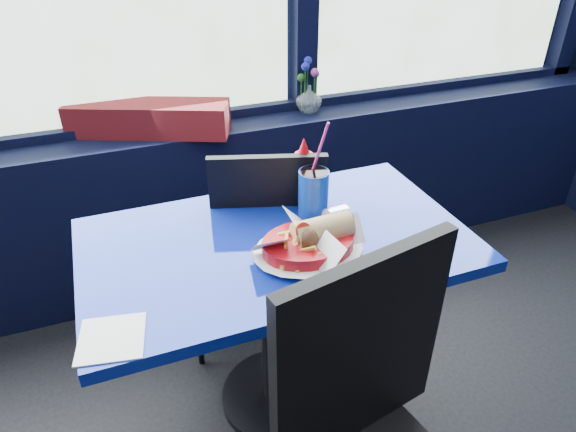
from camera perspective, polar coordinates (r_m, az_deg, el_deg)
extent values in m
cube|color=black|center=(2.47, -14.66, 0.13)|extent=(5.00, 0.26, 0.80)
cube|color=black|center=(2.36, -16.29, 9.57)|extent=(4.80, 0.08, 0.06)
cylinder|color=black|center=(2.11, -1.01, -19.19)|extent=(0.44, 0.44, 0.03)
cylinder|color=black|center=(1.87, -1.10, -12.95)|extent=(0.12, 0.12, 0.68)
cube|color=navy|center=(1.62, -1.24, -3.15)|extent=(1.20, 0.70, 0.04)
cube|color=black|center=(1.19, 8.13, -14.90)|extent=(0.45, 0.12, 0.53)
cube|color=black|center=(2.09, -5.30, -3.53)|extent=(0.53, 0.53, 0.04)
cube|color=black|center=(1.81, -2.17, 0.02)|extent=(0.39, 0.15, 0.46)
cylinder|color=black|center=(2.38, -0.57, -5.49)|extent=(0.02, 0.02, 0.43)
cylinder|color=black|center=(2.10, -0.01, -11.51)|extent=(0.02, 0.02, 0.43)
cylinder|color=black|center=(2.39, -9.32, -5.75)|extent=(0.02, 0.02, 0.43)
cylinder|color=black|center=(2.11, -10.07, -11.76)|extent=(0.02, 0.02, 0.43)
cube|color=maroon|center=(2.28, -15.25, 10.44)|extent=(0.69, 0.42, 0.13)
imported|color=silver|center=(2.45, 2.32, 12.85)|extent=(0.14, 0.14, 0.12)
cylinder|color=#1E5919|center=(2.43, 1.90, 13.66)|extent=(0.01, 0.01, 0.20)
sphere|color=#1F26B7|center=(2.39, 1.95, 16.26)|extent=(0.04, 0.04, 0.04)
cylinder|color=#1E5919|center=(2.43, 2.90, 13.37)|extent=(0.01, 0.01, 0.17)
sphere|color=#E944AC|center=(2.40, 2.97, 15.66)|extent=(0.04, 0.04, 0.04)
cylinder|color=#1E5919|center=(2.45, 2.16, 14.07)|extent=(0.01, 0.01, 0.22)
sphere|color=#1F26B7|center=(2.41, 2.22, 16.88)|extent=(0.04, 0.04, 0.04)
cylinder|color=#1E5919|center=(2.44, 1.47, 13.13)|extent=(0.01, 0.01, 0.15)
sphere|color=#1E5919|center=(2.41, 1.50, 15.11)|extent=(0.04, 0.04, 0.04)
cylinder|color=#1E5919|center=(2.46, 3.00, 13.40)|extent=(0.01, 0.01, 0.16)
sphere|color=#1E5919|center=(2.43, 3.07, 15.51)|extent=(0.04, 0.04, 0.04)
cylinder|color=#AB0B11|center=(1.53, 2.27, -3.40)|extent=(0.37, 0.37, 0.05)
cylinder|color=white|center=(1.54, 2.26, -3.76)|extent=(0.35, 0.35, 0.00)
cylinder|color=white|center=(1.58, 5.53, -0.65)|extent=(0.07, 0.10, 0.09)
sphere|color=#51331B|center=(1.49, 2.17, -2.55)|extent=(0.07, 0.07, 0.07)
cylinder|color=red|center=(1.48, 1.67, -1.66)|extent=(0.05, 0.05, 0.01)
cylinder|color=#AB0B11|center=(1.77, 1.71, 4.32)|extent=(0.06, 0.06, 0.18)
cone|color=#AB0B11|center=(1.72, 1.77, 7.82)|extent=(0.04, 0.04, 0.06)
cylinder|color=#0D3895|center=(1.69, 2.83, 2.55)|extent=(0.10, 0.10, 0.16)
cylinder|color=black|center=(1.66, 2.90, 4.86)|extent=(0.09, 0.09, 0.01)
cylinder|color=#DF2F74|center=(1.63, 3.44, 7.08)|extent=(0.04, 0.08, 0.22)
cube|color=white|center=(1.35, -19.02, -12.74)|extent=(0.18, 0.18, 0.00)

